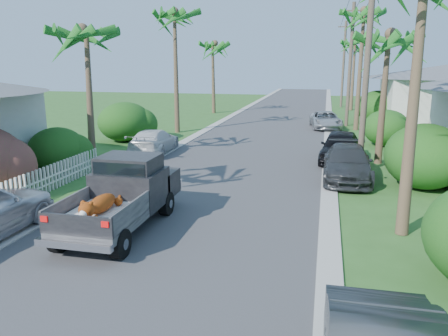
% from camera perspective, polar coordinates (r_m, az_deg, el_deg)
% --- Properties ---
extents(ground, '(120.00, 120.00, 0.00)m').
position_cam_1_polar(ground, '(9.10, -16.15, -18.40)').
color(ground, '#2D5821').
rests_on(ground, ground).
extents(road, '(8.00, 100.00, 0.02)m').
position_cam_1_polar(road, '(32.25, 5.85, 5.11)').
color(road, '#38383A').
rests_on(road, ground).
extents(curb_left, '(0.60, 100.00, 0.06)m').
position_cam_1_polar(curb_left, '(33.06, -1.60, 5.42)').
color(curb_left, '#A5A39E').
rests_on(curb_left, ground).
extents(curb_right, '(0.60, 100.00, 0.06)m').
position_cam_1_polar(curb_right, '(32.00, 13.53, 4.77)').
color(curb_right, '#A5A39E').
rests_on(curb_right, ground).
extents(pickup_truck, '(1.98, 5.12, 2.06)m').
position_cam_1_polar(pickup_truck, '(13.26, -12.66, -3.08)').
color(pickup_truck, black).
rests_on(pickup_truck, ground).
extents(parked_car_rm, '(1.96, 4.73, 1.37)m').
position_cam_1_polar(parked_car_rm, '(18.77, 15.81, 0.60)').
color(parked_car_rm, '#2D3032').
rests_on(parked_car_rm, ground).
extents(parked_car_rf, '(2.19, 4.53, 1.49)m').
position_cam_1_polar(parked_car_rf, '(22.03, 14.96, 2.70)').
color(parked_car_rf, black).
rests_on(parked_car_rf, ground).
extents(parked_car_rd, '(2.57, 4.63, 1.23)m').
position_cam_1_polar(parked_car_rd, '(33.12, 13.13, 6.10)').
color(parked_car_rd, '#A9ACB0').
rests_on(parked_car_rd, ground).
extents(parked_car_lf, '(2.10, 4.54, 1.28)m').
position_cam_1_polar(parked_car_lf, '(23.60, -9.14, 3.44)').
color(parked_car_lf, silver).
rests_on(parked_car_lf, ground).
extents(palm_l_b, '(4.40, 4.40, 7.40)m').
position_cam_1_polar(palm_l_b, '(21.60, -17.73, 16.73)').
color(palm_l_b, brown).
rests_on(palm_l_b, ground).
extents(palm_l_c, '(4.40, 4.40, 9.20)m').
position_cam_1_polar(palm_l_c, '(30.51, -6.49, 19.50)').
color(palm_l_c, brown).
rests_on(palm_l_c, ground).
extents(palm_l_d, '(4.40, 4.40, 7.70)m').
position_cam_1_polar(palm_l_d, '(42.02, -1.44, 15.93)').
color(palm_l_d, brown).
rests_on(palm_l_d, ground).
extents(palm_r_b, '(4.40, 4.40, 7.20)m').
position_cam_1_polar(palm_r_b, '(21.83, 20.73, 15.95)').
color(palm_r_b, brown).
rests_on(palm_r_b, ground).
extents(palm_r_c, '(4.40, 4.40, 9.40)m').
position_cam_1_polar(palm_r_c, '(32.89, 17.84, 18.87)').
color(palm_r_c, brown).
rests_on(palm_r_c, ground).
extents(palm_r_d, '(4.40, 4.40, 8.00)m').
position_cam_1_polar(palm_r_d, '(46.76, 16.78, 15.51)').
color(palm_r_d, brown).
rests_on(palm_r_d, ground).
extents(shrub_l_c, '(2.40, 2.64, 2.00)m').
position_cam_1_polar(shrub_l_c, '(20.53, -20.96, 2.20)').
color(shrub_l_c, '#124214').
rests_on(shrub_l_c, ground).
extents(shrub_l_d, '(3.20, 3.52, 2.40)m').
position_cam_1_polar(shrub_l_d, '(27.65, -12.83, 5.92)').
color(shrub_l_d, '#124214').
rests_on(shrub_l_d, ground).
extents(shrub_r_b, '(3.00, 3.30, 2.50)m').
position_cam_1_polar(shrub_r_b, '(18.38, 24.74, 1.40)').
color(shrub_r_b, '#124214').
rests_on(shrub_r_b, ground).
extents(shrub_r_c, '(2.60, 2.86, 2.10)m').
position_cam_1_polar(shrub_r_c, '(27.13, 20.45, 4.94)').
color(shrub_r_c, '#124214').
rests_on(shrub_r_c, ground).
extents(shrub_r_d, '(3.20, 3.52, 2.60)m').
position_cam_1_polar(shrub_r_d, '(37.02, 19.41, 7.52)').
color(shrub_r_d, '#124214').
rests_on(shrub_r_d, ground).
extents(picket_fence, '(0.10, 11.00, 1.00)m').
position_cam_1_polar(picket_fence, '(16.30, -25.45, -2.83)').
color(picket_fence, white).
rests_on(picket_fence, ground).
extents(house_right_far, '(9.00, 8.00, 4.60)m').
position_cam_1_polar(house_right_far, '(37.82, 27.12, 8.17)').
color(house_right_far, silver).
rests_on(house_right_far, ground).
extents(utility_pole_b, '(1.60, 0.26, 9.00)m').
position_cam_1_polar(utility_pole_b, '(19.71, 18.18, 12.54)').
color(utility_pole_b, brown).
rests_on(utility_pole_b, ground).
extents(utility_pole_c, '(1.60, 0.26, 9.00)m').
position_cam_1_polar(utility_pole_c, '(34.68, 16.15, 12.86)').
color(utility_pole_c, brown).
rests_on(utility_pole_c, ground).
extents(utility_pole_d, '(1.60, 0.26, 9.00)m').
position_cam_1_polar(utility_pole_d, '(49.67, 15.35, 12.99)').
color(utility_pole_d, brown).
rests_on(utility_pole_d, ground).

